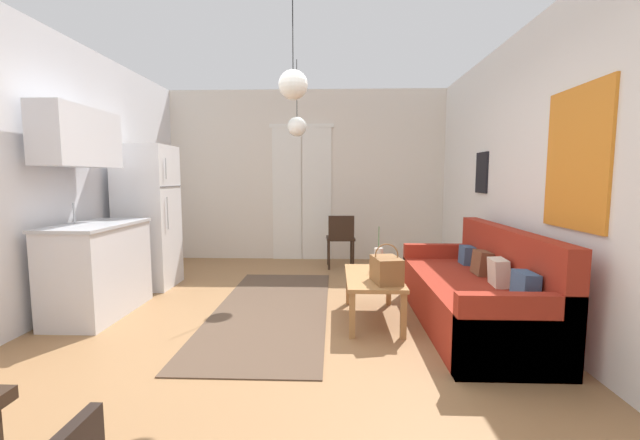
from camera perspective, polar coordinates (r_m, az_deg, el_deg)
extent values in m
cube|color=#996D44|center=(3.48, -6.06, -17.90)|extent=(5.10, 7.54, 0.10)
cube|color=silver|center=(6.69, -1.91, 6.32)|extent=(4.70, 0.10, 2.79)
cube|color=white|center=(6.66, -4.74, 3.67)|extent=(0.48, 0.02, 2.17)
cube|color=white|center=(6.62, -0.45, 3.68)|extent=(0.48, 0.02, 2.17)
cube|color=white|center=(6.68, -2.65, 13.29)|extent=(1.05, 0.03, 0.06)
cube|color=white|center=(3.64, 32.47, 5.59)|extent=(0.10, 7.14, 2.79)
cube|color=orange|center=(3.51, 32.71, 7.40)|extent=(0.02, 0.77, 1.05)
cube|color=black|center=(5.22, 22.09, 6.28)|extent=(0.02, 0.35, 0.49)
cube|color=black|center=(4.89, -32.06, 10.14)|extent=(0.02, 0.32, 0.40)
cube|color=brown|center=(4.28, -6.92, -12.51)|extent=(1.15, 2.90, 0.01)
cube|color=maroon|center=(4.00, 20.32, -11.00)|extent=(0.83, 2.10, 0.43)
cube|color=maroon|center=(4.05, 25.07, -7.49)|extent=(0.15, 2.10, 0.91)
cube|color=maroon|center=(3.09, 26.31, -14.74)|extent=(0.83, 0.11, 0.60)
cube|color=maroon|center=(4.90, 16.71, -6.76)|extent=(0.83, 0.11, 0.60)
cube|color=#3D5B7F|center=(3.36, 27.22, -8.59)|extent=(0.13, 0.24, 0.24)
cube|color=beige|center=(3.79, 24.12, -6.85)|extent=(0.15, 0.24, 0.24)
cube|color=brown|center=(4.16, 22.07, -5.68)|extent=(0.15, 0.23, 0.24)
cube|color=#3D5B7F|center=(4.59, 20.23, -4.73)|extent=(0.13, 0.20, 0.20)
cube|color=#A87542|center=(3.89, 7.55, -8.10)|extent=(0.51, 1.01, 0.04)
cube|color=#A87542|center=(3.50, 4.61, -13.40)|extent=(0.05, 0.05, 0.40)
cube|color=#A87542|center=(3.54, 11.82, -13.26)|extent=(0.05, 0.05, 0.40)
cube|color=#A87542|center=(4.38, 4.07, -9.37)|extent=(0.05, 0.05, 0.40)
cube|color=#A87542|center=(4.42, 9.78, -9.32)|extent=(0.05, 0.05, 0.40)
cylinder|color=beige|center=(4.13, 8.35, -5.47)|extent=(0.09, 0.09, 0.22)
cylinder|color=#477F42|center=(4.09, 8.39, -2.46)|extent=(0.01, 0.01, 0.22)
cube|color=brown|center=(3.63, 9.45, -7.03)|extent=(0.28, 0.36, 0.23)
torus|color=brown|center=(3.60, 9.49, -4.96)|extent=(0.21, 0.01, 0.21)
cube|color=white|center=(5.40, -23.32, 0.41)|extent=(0.60, 0.63, 1.76)
cube|color=#4C4C51|center=(5.26, -20.47, 4.53)|extent=(0.01, 0.60, 0.01)
cylinder|color=#B7BABF|center=(5.09, -21.14, 6.84)|extent=(0.02, 0.02, 0.25)
cylinder|color=#B7BABF|center=(5.11, -20.91, 0.93)|extent=(0.02, 0.02, 0.39)
cube|color=silver|center=(4.56, -29.05, -6.34)|extent=(0.55, 1.09, 0.89)
cube|color=#B7BABF|center=(4.49, -29.35, -0.62)|extent=(0.58, 1.12, 0.03)
cube|color=#999BA0|center=(4.51, -29.26, -1.17)|extent=(0.36, 0.40, 0.10)
cylinder|color=#B7BABF|center=(4.61, -31.67, 0.84)|extent=(0.02, 0.02, 0.20)
cube|color=silver|center=(4.55, -31.19, 10.03)|extent=(0.32, 0.98, 0.56)
cylinder|color=black|center=(6.30, 4.46, -4.42)|extent=(0.03, 0.03, 0.44)
cylinder|color=black|center=(6.27, 1.17, -4.44)|extent=(0.03, 0.03, 0.44)
cylinder|color=black|center=(5.96, 4.76, -5.02)|extent=(0.03, 0.03, 0.44)
cylinder|color=black|center=(5.94, 1.29, -5.04)|extent=(0.03, 0.03, 0.44)
cube|color=black|center=(6.08, 2.93, -2.60)|extent=(0.44, 0.42, 0.04)
cube|color=black|center=(5.87, 3.05, -1.09)|extent=(0.38, 0.05, 0.35)
cylinder|color=black|center=(3.35, -3.91, 25.62)|extent=(0.01, 0.01, 0.60)
sphere|color=white|center=(3.23, -3.86, 18.69)|extent=(0.23, 0.23, 0.23)
cylinder|color=black|center=(5.13, -3.31, 18.24)|extent=(0.01, 0.01, 0.68)
sphere|color=white|center=(5.05, -3.28, 13.14)|extent=(0.24, 0.24, 0.24)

